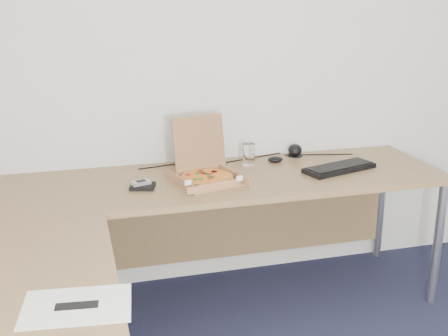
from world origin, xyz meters
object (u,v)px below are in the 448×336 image
object	(u,v)px
desk	(160,221)
pizza_box	(206,174)
wallet	(143,186)
keyboard	(339,168)
drinking_glass	(249,154)

from	to	relation	value
desk	pizza_box	bearing A→B (deg)	52.55
desk	wallet	size ratio (longest dim) A/B	21.23
pizza_box	keyboard	distance (m)	0.74
wallet	keyboard	bearing A→B (deg)	16.58
drinking_glass	wallet	xyz separation A→B (m)	(-0.62, -0.24, -0.05)
drinking_glass	keyboard	distance (m)	0.50
desk	keyboard	size ratio (longest dim) A/B	6.12
keyboard	wallet	size ratio (longest dim) A/B	3.47
desk	wallet	distance (m)	0.37
pizza_box	wallet	world-z (taller)	pizza_box
pizza_box	keyboard	size ratio (longest dim) A/B	0.85
desk	keyboard	world-z (taller)	keyboard
pizza_box	drinking_glass	xyz separation A→B (m)	(0.29, 0.21, 0.02)
desk	pizza_box	world-z (taller)	pizza_box
pizza_box	drinking_glass	size ratio (longest dim) A/B	2.86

